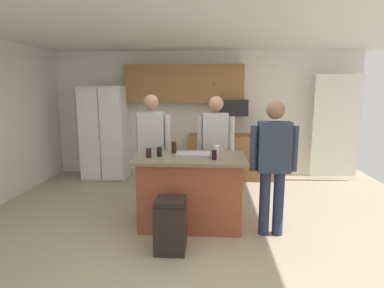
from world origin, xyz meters
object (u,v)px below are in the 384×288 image
(glass_pilsner, at_px, (174,147))
(refrigerator, at_px, (106,133))
(person_host_foreground, at_px, (152,143))
(person_guest_left, at_px, (215,144))
(glass_short_whisky, at_px, (159,152))
(glass_dark_ale, at_px, (214,155))
(kitchen_island, at_px, (191,190))
(person_guest_right, at_px, (273,159))
(serving_tray, at_px, (193,155))
(trash_bin, at_px, (171,225))
(glass_stout_tall, at_px, (149,153))
(microwave_over_range, at_px, (233,108))
(mug_blue_stoneware, at_px, (217,149))

(glass_pilsner, bearing_deg, refrigerator, 129.39)
(person_host_foreground, distance_m, person_guest_left, 0.97)
(glass_short_whisky, bearing_deg, glass_dark_ale, -12.48)
(kitchen_island, distance_m, person_host_foreground, 1.03)
(person_guest_right, distance_m, serving_tray, 1.01)
(refrigerator, distance_m, trash_bin, 3.46)
(person_guest_right, height_order, person_host_foreground, person_host_foreground)
(glass_dark_ale, height_order, glass_stout_tall, glass_dark_ale)
(refrigerator, height_order, microwave_over_range, refrigerator)
(serving_tray, relative_size, trash_bin, 0.72)
(mug_blue_stoneware, height_order, glass_short_whisky, glass_short_whisky)
(refrigerator, xyz_separation_m, person_guest_left, (2.23, -1.49, 0.05))
(kitchen_island, height_order, person_host_foreground, person_host_foreground)
(mug_blue_stoneware, distance_m, glass_stout_tall, 0.94)
(refrigerator, bearing_deg, glass_dark_ale, -47.52)
(person_guest_left, height_order, glass_dark_ale, person_guest_left)
(person_host_foreground, xyz_separation_m, glass_dark_ale, (0.94, -0.80, -0.00))
(trash_bin, bearing_deg, glass_short_whisky, 108.39)
(glass_stout_tall, bearing_deg, serving_tray, 10.66)
(mug_blue_stoneware, distance_m, glass_dark_ale, 0.42)
(glass_stout_tall, height_order, serving_tray, glass_stout_tall)
(microwave_over_range, bearing_deg, kitchen_island, -106.69)
(microwave_over_range, bearing_deg, serving_tray, -106.02)
(person_guest_right, relative_size, glass_stout_tall, 13.65)
(person_guest_right, bearing_deg, microwave_over_range, -70.38)
(refrigerator, height_order, glass_short_whisky, refrigerator)
(glass_stout_tall, relative_size, trash_bin, 0.20)
(glass_dark_ale, distance_m, serving_tray, 0.33)
(person_guest_right, xyz_separation_m, trash_bin, (-1.20, -0.48, -0.66))
(mug_blue_stoneware, bearing_deg, person_host_foreground, 158.58)
(kitchen_island, height_order, glass_pilsner, glass_pilsner)
(refrigerator, xyz_separation_m, mug_blue_stoneware, (2.24, -1.99, 0.05))
(glass_dark_ale, relative_size, glass_stout_tall, 1.01)
(mug_blue_stoneware, xyz_separation_m, trash_bin, (-0.52, -0.95, -0.69))
(person_host_foreground, distance_m, glass_stout_tall, 0.73)
(person_host_foreground, xyz_separation_m, trash_bin, (0.45, -1.34, -0.70))
(refrigerator, xyz_separation_m, glass_stout_tall, (1.36, -2.33, 0.06))
(person_guest_left, bearing_deg, glass_pilsner, -23.49)
(glass_short_whisky, height_order, glass_dark_ale, glass_short_whisky)
(kitchen_island, xyz_separation_m, person_guest_left, (0.33, 0.74, 0.51))
(refrigerator, xyz_separation_m, microwave_over_range, (2.60, 0.12, 0.51))
(glass_stout_tall, bearing_deg, microwave_over_range, 63.21)
(glass_dark_ale, bearing_deg, kitchen_island, 150.23)
(person_host_foreground, bearing_deg, glass_dark_ale, 4.28)
(person_guest_right, xyz_separation_m, glass_dark_ale, (-0.71, 0.05, 0.04))
(microwave_over_range, relative_size, person_host_foreground, 0.32)
(person_guest_left, bearing_deg, mug_blue_stoneware, 25.90)
(serving_tray, bearing_deg, mug_blue_stoneware, 36.98)
(glass_stout_tall, relative_size, serving_tray, 0.28)
(person_guest_left, bearing_deg, glass_stout_tall, -21.65)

